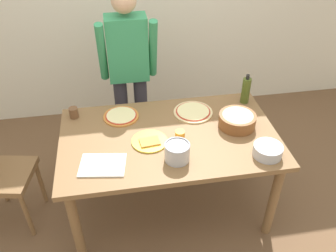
{
  "coord_description": "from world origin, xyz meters",
  "views": [
    {
      "loc": [
        -0.35,
        -2.01,
        2.39
      ],
      "look_at": [
        0.0,
        0.05,
        0.81
      ],
      "focal_mm": 37.9,
      "sensor_mm": 36.0,
      "label": 1
    }
  ],
  "objects_px": {
    "dining_table": "(169,145)",
    "cup_orange": "(180,136)",
    "mixing_bowl_steel": "(268,151)",
    "cup_small_brown": "(74,113)",
    "plate_with_slice": "(149,141)",
    "steel_pot": "(177,152)",
    "person_cook": "(129,68)",
    "cutting_board_white": "(103,165)",
    "pizza_raw_on_board": "(193,112)",
    "popcorn_bowl": "(237,119)",
    "pizza_cooked_on_tray": "(121,116)",
    "olive_oil_bottle": "(246,90)"
  },
  "relations": [
    {
      "from": "dining_table",
      "to": "cup_orange",
      "type": "distance_m",
      "value": 0.17
    },
    {
      "from": "mixing_bowl_steel",
      "to": "cup_small_brown",
      "type": "distance_m",
      "value": 1.49
    },
    {
      "from": "plate_with_slice",
      "to": "steel_pot",
      "type": "bearing_deg",
      "value": -52.37
    },
    {
      "from": "person_cook",
      "to": "cutting_board_white",
      "type": "distance_m",
      "value": 1.05
    },
    {
      "from": "pizza_raw_on_board",
      "to": "popcorn_bowl",
      "type": "height_order",
      "value": "popcorn_bowl"
    },
    {
      "from": "dining_table",
      "to": "popcorn_bowl",
      "type": "bearing_deg",
      "value": 3.51
    },
    {
      "from": "dining_table",
      "to": "plate_with_slice",
      "type": "distance_m",
      "value": 0.19
    },
    {
      "from": "plate_with_slice",
      "to": "cup_small_brown",
      "type": "xyz_separation_m",
      "value": [
        -0.55,
        0.41,
        0.03
      ]
    },
    {
      "from": "person_cook",
      "to": "cup_orange",
      "type": "relative_size",
      "value": 19.06
    },
    {
      "from": "popcorn_bowl",
      "to": "pizza_cooked_on_tray",
      "type": "bearing_deg",
      "value": 163.03
    },
    {
      "from": "mixing_bowl_steel",
      "to": "dining_table",
      "type": "bearing_deg",
      "value": 152.59
    },
    {
      "from": "pizza_cooked_on_tray",
      "to": "cutting_board_white",
      "type": "xyz_separation_m",
      "value": [
        -0.16,
        -0.54,
        -0.0
      ]
    },
    {
      "from": "dining_table",
      "to": "steel_pot",
      "type": "xyz_separation_m",
      "value": [
        0.01,
        -0.26,
        0.16
      ]
    },
    {
      "from": "cup_orange",
      "to": "steel_pot",
      "type": "bearing_deg",
      "value": -106.61
    },
    {
      "from": "popcorn_bowl",
      "to": "cup_orange",
      "type": "relative_size",
      "value": 3.29
    },
    {
      "from": "olive_oil_bottle",
      "to": "cup_small_brown",
      "type": "bearing_deg",
      "value": 179.44
    },
    {
      "from": "pizza_cooked_on_tray",
      "to": "cutting_board_white",
      "type": "bearing_deg",
      "value": -106.06
    },
    {
      "from": "dining_table",
      "to": "steel_pot",
      "type": "distance_m",
      "value": 0.31
    },
    {
      "from": "person_cook",
      "to": "steel_pot",
      "type": "relative_size",
      "value": 9.34
    },
    {
      "from": "person_cook",
      "to": "steel_pot",
      "type": "height_order",
      "value": "person_cook"
    },
    {
      "from": "dining_table",
      "to": "cup_small_brown",
      "type": "distance_m",
      "value": 0.79
    },
    {
      "from": "olive_oil_bottle",
      "to": "dining_table",
      "type": "bearing_deg",
      "value": -153.92
    },
    {
      "from": "dining_table",
      "to": "mixing_bowl_steel",
      "type": "height_order",
      "value": "mixing_bowl_steel"
    },
    {
      "from": "pizza_raw_on_board",
      "to": "plate_with_slice",
      "type": "height_order",
      "value": "plate_with_slice"
    },
    {
      "from": "olive_oil_bottle",
      "to": "cup_orange",
      "type": "bearing_deg",
      "value": -146.7
    },
    {
      "from": "plate_with_slice",
      "to": "mixing_bowl_steel",
      "type": "relative_size",
      "value": 1.3
    },
    {
      "from": "popcorn_bowl",
      "to": "mixing_bowl_steel",
      "type": "xyz_separation_m",
      "value": [
        0.1,
        -0.36,
        -0.02
      ]
    },
    {
      "from": "plate_with_slice",
      "to": "steel_pot",
      "type": "height_order",
      "value": "steel_pot"
    },
    {
      "from": "dining_table",
      "to": "mixing_bowl_steel",
      "type": "relative_size",
      "value": 8.0
    },
    {
      "from": "olive_oil_bottle",
      "to": "cup_orange",
      "type": "height_order",
      "value": "olive_oil_bottle"
    },
    {
      "from": "pizza_cooked_on_tray",
      "to": "plate_with_slice",
      "type": "bearing_deg",
      "value": -62.5
    },
    {
      "from": "cup_orange",
      "to": "pizza_cooked_on_tray",
      "type": "bearing_deg",
      "value": 137.34
    },
    {
      "from": "pizza_raw_on_board",
      "to": "cup_orange",
      "type": "bearing_deg",
      "value": -117.7
    },
    {
      "from": "popcorn_bowl",
      "to": "cup_orange",
      "type": "bearing_deg",
      "value": -167.1
    },
    {
      "from": "pizza_raw_on_board",
      "to": "plate_with_slice",
      "type": "xyz_separation_m",
      "value": [
        -0.39,
        -0.31,
        -0.0
      ]
    },
    {
      "from": "person_cook",
      "to": "olive_oil_bottle",
      "type": "height_order",
      "value": "person_cook"
    },
    {
      "from": "pizza_cooked_on_tray",
      "to": "cup_small_brown",
      "type": "height_order",
      "value": "cup_small_brown"
    },
    {
      "from": "pizza_raw_on_board",
      "to": "olive_oil_bottle",
      "type": "height_order",
      "value": "olive_oil_bottle"
    },
    {
      "from": "popcorn_bowl",
      "to": "cup_orange",
      "type": "height_order",
      "value": "popcorn_bowl"
    },
    {
      "from": "olive_oil_bottle",
      "to": "cup_small_brown",
      "type": "xyz_separation_m",
      "value": [
        -1.4,
        0.01,
        -0.07
      ]
    },
    {
      "from": "plate_with_slice",
      "to": "cutting_board_white",
      "type": "height_order",
      "value": "plate_with_slice"
    },
    {
      "from": "mixing_bowl_steel",
      "to": "cutting_board_white",
      "type": "bearing_deg",
      "value": 175.94
    },
    {
      "from": "cutting_board_white",
      "to": "cup_orange",
      "type": "bearing_deg",
      "value": 17.22
    },
    {
      "from": "person_cook",
      "to": "cup_orange",
      "type": "bearing_deg",
      "value": -70.6
    },
    {
      "from": "popcorn_bowl",
      "to": "cup_small_brown",
      "type": "height_order",
      "value": "popcorn_bowl"
    },
    {
      "from": "dining_table",
      "to": "pizza_cooked_on_tray",
      "type": "distance_m",
      "value": 0.46
    },
    {
      "from": "dining_table",
      "to": "steel_pot",
      "type": "relative_size",
      "value": 9.22
    },
    {
      "from": "plate_with_slice",
      "to": "cutting_board_white",
      "type": "bearing_deg",
      "value": -150.29
    },
    {
      "from": "mixing_bowl_steel",
      "to": "cup_orange",
      "type": "relative_size",
      "value": 2.35
    },
    {
      "from": "olive_oil_bottle",
      "to": "pizza_raw_on_board",
      "type": "bearing_deg",
      "value": -169.53
    }
  ]
}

